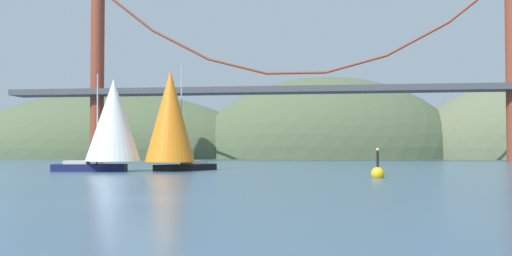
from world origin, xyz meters
name	(u,v)px	position (x,y,z in m)	size (l,w,h in m)	color
ground_plane	(146,199)	(0.00, 0.00, 0.00)	(360.00, 360.00, 0.00)	#385670
headland_left	(105,158)	(-55.00, 135.00, 0.00)	(87.83, 44.00, 35.76)	#4C5B3D
headland_center	(326,158)	(5.00, 135.00, 0.00)	(69.25, 44.00, 42.34)	#4C5B3D
suspension_bridge	(296,81)	(0.00, 95.00, 15.79)	(118.41, 6.00, 36.21)	brown
sailboat_orange_sail	(171,118)	(-9.01, 36.32, 5.59)	(7.37, 10.24, 11.40)	black
sailboat_white_mainsail	(112,122)	(-14.85, 34.56, 5.13)	(9.57, 6.63, 10.19)	#191E4C
channel_buoy	(378,173)	(11.79, 23.44, 0.37)	(1.10, 1.10, 2.64)	gold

